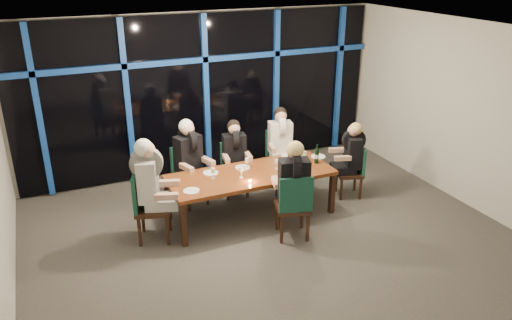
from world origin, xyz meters
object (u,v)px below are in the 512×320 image
(chair_far_mid, at_px, (234,166))
(chair_far_right, at_px, (279,154))
(chair_end_left, at_px, (146,202))
(chair_end_right, at_px, (354,168))
(diner_far_mid, at_px, (235,148))
(wine_bottle, at_px, (317,156))
(diner_far_left, at_px, (189,151))
(chair_far_left, at_px, (188,172))
(diner_end_right, at_px, (351,149))
(chair_near_mid, at_px, (294,204))
(dining_table, at_px, (251,177))
(diner_end_left, at_px, (150,176))
(diner_near_mid, at_px, (294,175))
(water_pitcher, at_px, (298,164))
(diner_far_right, at_px, (281,135))

(chair_far_mid, distance_m, chair_far_right, 0.95)
(chair_end_left, distance_m, chair_end_right, 3.59)
(diner_far_mid, bearing_deg, wine_bottle, -29.09)
(diner_far_left, relative_size, diner_far_mid, 1.09)
(diner_far_left, xyz_separation_m, wine_bottle, (1.90, -0.85, -0.09))
(chair_far_left, height_order, diner_end_right, diner_end_right)
(chair_near_mid, xyz_separation_m, diner_far_mid, (-0.24, 1.70, 0.31))
(chair_far_right, height_order, chair_end_right, chair_far_right)
(dining_table, distance_m, chair_far_mid, 0.90)
(chair_far_mid, xyz_separation_m, chair_end_left, (-1.73, -0.91, 0.08))
(chair_end_left, xyz_separation_m, chair_end_right, (3.59, -0.01, -0.09))
(chair_end_right, xyz_separation_m, diner_far_mid, (-1.87, 0.85, 0.38))
(chair_end_right, relative_size, diner_end_left, 0.87)
(chair_end_left, distance_m, diner_end_right, 3.52)
(diner_far_mid, xyz_separation_m, diner_near_mid, (0.27, -1.62, 0.11))
(diner_end_left, relative_size, wine_bottle, 3.20)
(chair_end_right, relative_size, diner_end_right, 1.03)
(dining_table, xyz_separation_m, diner_far_left, (-0.75, 0.79, 0.28))
(chair_end_right, bearing_deg, diner_near_mid, -46.30)
(chair_far_mid, bearing_deg, wine_bottle, -31.84)
(dining_table, bearing_deg, chair_far_left, 131.74)
(chair_end_left, relative_size, diner_far_left, 1.09)
(dining_table, bearing_deg, diner_end_left, -177.76)
(chair_far_mid, relative_size, diner_end_left, 0.89)
(chair_far_right, height_order, diner_near_mid, diner_near_mid)
(chair_far_mid, xyz_separation_m, diner_far_mid, (-0.01, -0.08, 0.37))
(water_pitcher, bearing_deg, diner_end_right, -12.70)
(chair_far_left, bearing_deg, chair_end_right, -36.18)
(chair_near_mid, bearing_deg, wine_bottle, -119.63)
(diner_far_left, xyz_separation_m, diner_far_mid, (0.80, 0.01, -0.08))
(diner_far_mid, distance_m, water_pitcher, 1.20)
(chair_far_mid, bearing_deg, dining_table, -85.03)
(chair_far_right, xyz_separation_m, diner_near_mid, (-0.68, -1.82, 0.45))
(diner_far_mid, relative_size, diner_far_right, 0.95)
(chair_end_right, bearing_deg, chair_far_right, -120.64)
(chair_far_right, relative_size, chair_end_right, 1.08)
(chair_far_left, bearing_deg, diner_far_right, -15.79)
(chair_far_left, relative_size, chair_end_right, 1.11)
(dining_table, distance_m, diner_far_right, 1.37)
(chair_far_left, bearing_deg, diner_end_right, -36.20)
(chair_end_right, height_order, chair_near_mid, chair_near_mid)
(chair_near_mid, xyz_separation_m, wine_bottle, (0.86, 0.84, 0.29))
(chair_far_right, relative_size, water_pitcher, 4.50)
(dining_table, bearing_deg, chair_near_mid, -72.14)
(chair_far_right, relative_size, chair_end_left, 0.91)
(chair_near_mid, height_order, diner_end_left, diner_end_left)
(dining_table, relative_size, chair_near_mid, 2.49)
(diner_near_mid, bearing_deg, diner_far_right, -95.05)
(dining_table, bearing_deg, chair_far_right, 45.12)
(chair_end_left, height_order, wine_bottle, wine_bottle)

